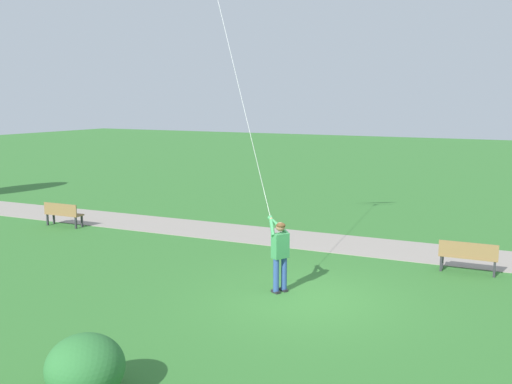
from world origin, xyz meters
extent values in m
plane|color=#33702D|center=(0.00, 0.00, 0.00)|extent=(120.00, 120.00, 0.00)
cube|color=gray|center=(5.24, 2.00, 0.01)|extent=(4.00, 32.08, 0.02)
cube|color=#232328|center=(0.06, 0.85, 0.03)|extent=(0.21, 0.26, 0.06)
cylinder|color=#2D4C8E|center=(0.05, 0.83, 0.45)|extent=(0.14, 0.14, 0.82)
cube|color=#232328|center=(0.27, 0.74, 0.03)|extent=(0.21, 0.26, 0.06)
cylinder|color=#2D4C8E|center=(0.26, 0.72, 0.45)|extent=(0.14, 0.14, 0.82)
cube|color=#38894C|center=(0.15, 0.77, 1.16)|extent=(0.46, 0.38, 0.60)
sphere|color=#996B4C|center=(0.15, 0.77, 1.62)|extent=(0.22, 0.22, 0.22)
ellipsoid|color=#4C3319|center=(0.15, 0.76, 1.66)|extent=(0.30, 0.30, 0.13)
cylinder|color=#38894C|center=(0.18, 1.01, 1.61)|extent=(0.51, 0.38, 0.43)
cylinder|color=#38894C|center=(0.33, 0.93, 1.61)|extent=(0.10, 0.56, 0.43)
sphere|color=#996B4C|center=(0.33, 1.11, 1.74)|extent=(0.10, 0.10, 0.10)
cylinder|color=silver|center=(0.99, 2.38, 5.05)|extent=(1.35, 2.55, 6.63)
cube|color=olive|center=(3.90, -3.07, 0.45)|extent=(0.51, 1.52, 0.05)
cube|color=olive|center=(3.71, -3.08, 0.68)|extent=(0.12, 1.50, 0.40)
cube|color=#2D2D33|center=(4.02, -2.40, 0.23)|extent=(0.06, 0.06, 0.45)
cube|color=#2D2D33|center=(3.70, -2.41, 0.23)|extent=(0.06, 0.06, 0.45)
cube|color=#2D2D33|center=(4.09, -3.74, 0.23)|extent=(0.06, 0.06, 0.45)
cube|color=#2D2D33|center=(3.77, -3.75, 0.23)|extent=(0.06, 0.06, 0.45)
cube|color=olive|center=(3.19, 10.91, 0.45)|extent=(0.51, 1.52, 0.05)
cube|color=olive|center=(3.00, 10.90, 0.68)|extent=(0.12, 1.50, 0.40)
cube|color=#2D2D33|center=(3.32, 11.59, 0.23)|extent=(0.06, 0.06, 0.45)
cube|color=#2D2D33|center=(3.00, 11.57, 0.23)|extent=(0.06, 0.06, 0.45)
cube|color=#2D2D33|center=(3.39, 10.25, 0.23)|extent=(0.06, 0.06, 0.45)
cube|color=#2D2D33|center=(3.07, 10.23, 0.23)|extent=(0.06, 0.06, 0.45)
ellipsoid|color=#2D7033|center=(-5.73, 1.40, 0.51)|extent=(1.22, 1.24, 1.02)
camera|label=1|loc=(-11.88, -4.71, 4.61)|focal=39.92mm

